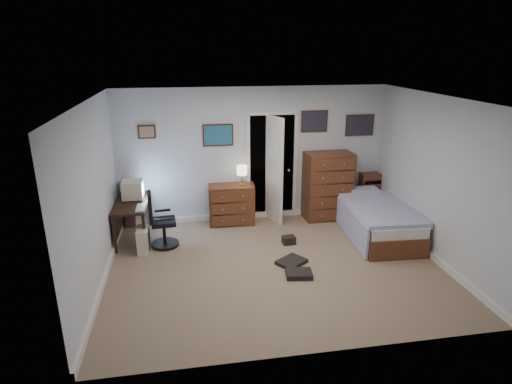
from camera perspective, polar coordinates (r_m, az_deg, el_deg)
floor at (r=6.62m, az=2.52°, el=-9.85°), size 5.00×4.00×0.02m
computer_desk at (r=7.61m, az=-16.77°, el=-2.39°), size 0.55×1.17×0.67m
crt_monitor at (r=7.63m, az=-16.12°, el=0.29°), size 0.35×0.33×0.32m
keyboard at (r=7.19m, az=-15.15°, el=-2.06°), size 0.14×0.36×0.02m
pc_tower at (r=7.19m, az=-14.78°, el=-6.20°), size 0.19×0.38×0.40m
office_chair at (r=7.24m, az=-12.62°, el=-4.42°), size 0.49×0.49×0.95m
media_stack at (r=8.16m, az=-16.58°, el=-1.50°), size 0.19×0.19×0.89m
low_dresser at (r=8.00m, az=-3.26°, el=-1.66°), size 0.87×0.47×0.75m
table_lamp at (r=7.82m, az=-1.89°, el=2.83°), size 0.20×0.20×0.36m
doorway at (r=8.39m, az=1.69°, el=3.86°), size 0.96×1.12×2.05m
tall_dresser at (r=8.28m, az=9.52°, el=0.82°), size 0.90×0.55×1.29m
headboard_bookcase at (r=8.89m, az=16.39°, el=0.09°), size 0.90×0.23×0.81m
bed at (r=7.78m, az=15.76°, el=-3.55°), size 1.13×1.97×0.63m
wall_posters at (r=7.99m, az=3.74°, el=8.55°), size 4.38×0.04×0.60m
floor_clutter at (r=6.68m, az=5.03°, el=-9.13°), size 0.53×1.34×0.13m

